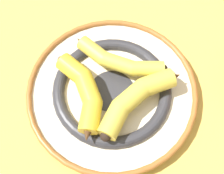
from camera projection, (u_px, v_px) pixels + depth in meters
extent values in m
plane|color=gold|center=(107.00, 108.00, 0.64)|extent=(2.80, 2.80, 0.00)
cylinder|color=beige|center=(112.00, 93.00, 0.64)|extent=(0.34, 0.34, 0.02)
torus|color=#2D2D33|center=(112.00, 90.00, 0.63)|extent=(0.24, 0.24, 0.02)
cylinder|color=#2D2D33|center=(112.00, 91.00, 0.63)|extent=(0.09, 0.09, 0.00)
torus|color=#995B28|center=(112.00, 91.00, 0.63)|extent=(0.35, 0.35, 0.01)
cylinder|color=gold|center=(90.00, 117.00, 0.57)|extent=(0.07, 0.07, 0.04)
cylinder|color=gold|center=(88.00, 90.00, 0.60)|extent=(0.05, 0.07, 0.04)
cylinder|color=gold|center=(73.00, 69.00, 0.62)|extent=(0.05, 0.06, 0.04)
sphere|color=gold|center=(93.00, 103.00, 0.59)|extent=(0.04, 0.04, 0.04)
sphere|color=gold|center=(83.00, 77.00, 0.61)|extent=(0.04, 0.04, 0.04)
cone|color=#472D19|center=(88.00, 132.00, 0.56)|extent=(0.04, 0.04, 0.03)
sphere|color=black|center=(62.00, 61.00, 0.62)|extent=(0.02, 0.02, 0.02)
cylinder|color=gold|center=(93.00, 50.00, 0.64)|extent=(0.04, 0.07, 0.03)
cylinder|color=gold|center=(118.00, 64.00, 0.62)|extent=(0.06, 0.07, 0.03)
cylinder|color=gold|center=(148.00, 68.00, 0.62)|extent=(0.07, 0.06, 0.03)
sphere|color=gold|center=(104.00, 59.00, 0.63)|extent=(0.03, 0.03, 0.03)
sphere|color=gold|center=(133.00, 68.00, 0.62)|extent=(0.03, 0.03, 0.03)
cone|color=#472D19|center=(82.00, 42.00, 0.65)|extent=(0.03, 0.03, 0.02)
sphere|color=black|center=(163.00, 69.00, 0.62)|extent=(0.02, 0.02, 0.02)
cylinder|color=gold|center=(158.00, 82.00, 0.60)|extent=(0.07, 0.05, 0.04)
cylinder|color=gold|center=(132.00, 97.00, 0.59)|extent=(0.06, 0.04, 0.04)
cylinder|color=gold|center=(113.00, 121.00, 0.57)|extent=(0.07, 0.06, 0.04)
sphere|color=gold|center=(144.00, 87.00, 0.60)|extent=(0.04, 0.04, 0.04)
sphere|color=gold|center=(120.00, 107.00, 0.58)|extent=(0.04, 0.04, 0.04)
cone|color=#472D19|center=(172.00, 77.00, 0.61)|extent=(0.04, 0.04, 0.03)
sphere|color=black|center=(106.00, 136.00, 0.56)|extent=(0.02, 0.02, 0.02)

